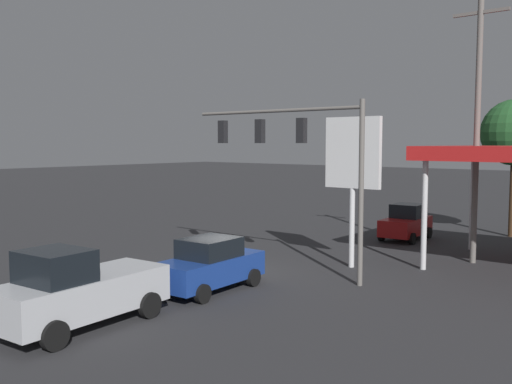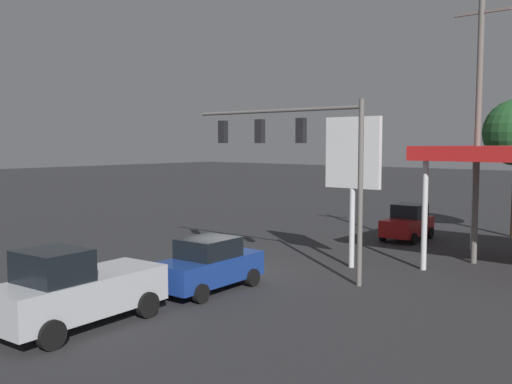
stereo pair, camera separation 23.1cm
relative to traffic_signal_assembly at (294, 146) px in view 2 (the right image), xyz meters
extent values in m
plane|color=#2D2D30|center=(2.25, 1.68, -5.22)|extent=(200.00, 200.00, 0.00)
cylinder|color=slate|center=(-3.09, 0.02, -1.73)|extent=(0.20, 0.20, 6.97)
cylinder|color=slate|center=(1.01, 0.02, 1.45)|extent=(8.21, 0.14, 0.14)
cube|color=black|center=(-0.38, 0.02, 0.63)|extent=(0.36, 0.28, 1.00)
sphere|color=#360505|center=(-0.38, -0.16, 0.93)|extent=(0.22, 0.22, 0.22)
sphere|color=#392305|center=(-0.38, -0.16, 0.63)|extent=(0.22, 0.22, 0.22)
sphere|color=#41FF6B|center=(-0.38, -0.16, 0.33)|extent=(0.22, 0.22, 0.22)
cube|color=black|center=(1.75, 0.02, 0.63)|extent=(0.36, 0.28, 1.00)
sphere|color=#360505|center=(1.75, -0.16, 0.93)|extent=(0.22, 0.22, 0.22)
sphere|color=#392305|center=(1.75, -0.16, 0.63)|extent=(0.22, 0.22, 0.22)
sphere|color=#41FF6B|center=(1.75, -0.16, 0.33)|extent=(0.22, 0.22, 0.22)
cube|color=black|center=(3.89, 0.02, 0.63)|extent=(0.36, 0.28, 1.00)
sphere|color=#360505|center=(3.89, -0.16, 0.93)|extent=(0.22, 0.22, 0.22)
sphere|color=#392305|center=(3.89, -0.16, 0.63)|extent=(0.22, 0.22, 0.22)
sphere|color=#41FF6B|center=(3.89, -0.16, 0.33)|extent=(0.22, 0.22, 0.22)
cylinder|color=slate|center=(-4.96, -6.86, 0.57)|extent=(0.26, 0.26, 11.58)
cube|color=slate|center=(-4.96, -6.86, 5.76)|extent=(2.40, 0.14, 0.14)
cylinder|color=silver|center=(-3.80, -10.02, -2.90)|extent=(0.24, 0.24, 4.63)
cylinder|color=silver|center=(-3.80, -4.13, -2.90)|extent=(0.24, 0.24, 4.63)
cylinder|color=silver|center=(-1.22, -2.60, -1.99)|extent=(0.24, 0.24, 6.46)
cube|color=white|center=(-1.22, -2.60, -0.27)|extent=(2.58, 0.24, 3.03)
cube|color=black|center=(-1.22, -2.73, -0.27)|extent=(1.81, 0.04, 1.06)
cube|color=navy|center=(0.77, 4.12, -4.44)|extent=(2.05, 4.50, 0.90)
cube|color=black|center=(0.77, 4.12, -3.64)|extent=(1.77, 2.09, 0.70)
cylinder|color=black|center=(-0.24, 5.50, -4.89)|extent=(0.26, 0.67, 0.66)
cylinder|color=black|center=(1.60, 5.61, -4.89)|extent=(0.26, 0.67, 0.66)
cylinder|color=black|center=(-0.07, 2.64, -4.89)|extent=(0.26, 0.67, 0.66)
cylinder|color=black|center=(1.77, 2.75, -4.89)|extent=(0.26, 0.67, 0.66)
cube|color=silver|center=(0.77, 9.42, -4.27)|extent=(2.40, 5.34, 1.10)
cube|color=black|center=(0.70, 10.32, -3.27)|extent=(1.96, 1.74, 0.90)
cylinder|color=black|center=(-0.38, 11.03, -4.82)|extent=(0.28, 0.81, 0.80)
cylinder|color=black|center=(1.65, 11.19, -4.82)|extent=(0.28, 0.81, 0.80)
cylinder|color=black|center=(-0.11, 7.66, -4.82)|extent=(0.28, 0.81, 0.80)
cylinder|color=black|center=(1.92, 7.82, -4.82)|extent=(0.28, 0.81, 0.80)
cube|color=maroon|center=(0.03, -10.68, -4.46)|extent=(1.90, 3.89, 0.90)
cube|color=black|center=(0.04, -10.98, -3.63)|extent=(1.65, 1.78, 0.76)
cylinder|color=black|center=(-0.91, -9.49, -4.91)|extent=(0.25, 0.63, 0.62)
cylinder|color=black|center=(0.83, -9.40, -4.91)|extent=(0.25, 0.63, 0.62)
cylinder|color=black|center=(-0.77, -11.96, -4.91)|extent=(0.25, 0.63, 0.62)
cylinder|color=black|center=(0.96, -11.86, -4.91)|extent=(0.25, 0.63, 0.62)
camera|label=1|loc=(-13.49, 18.75, 0.13)|focal=40.00mm
camera|label=2|loc=(-13.67, 18.61, 0.13)|focal=40.00mm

